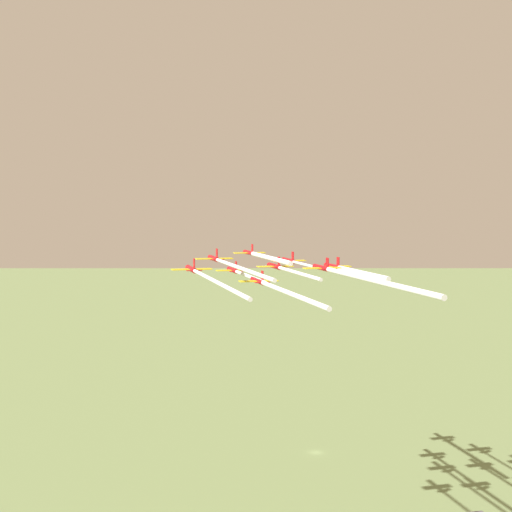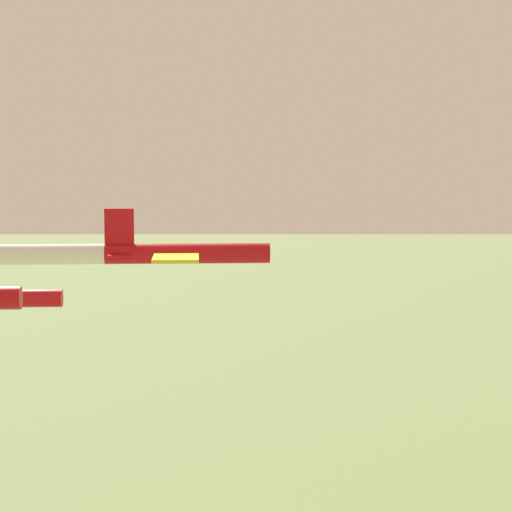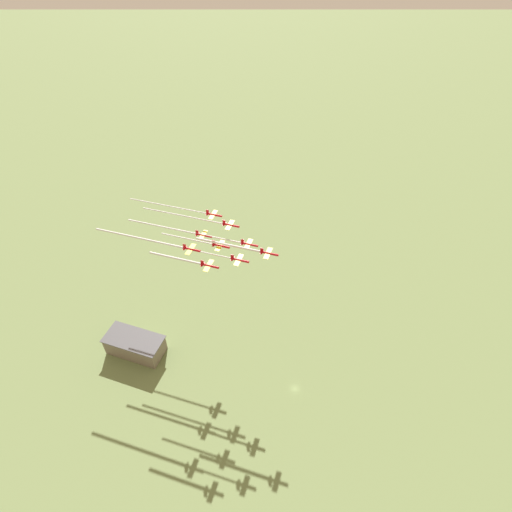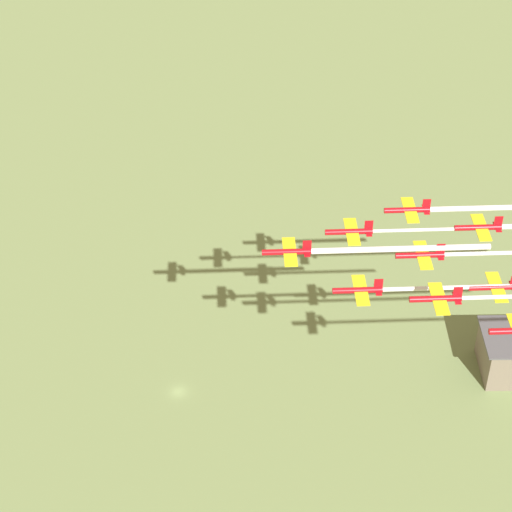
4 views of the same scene
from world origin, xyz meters
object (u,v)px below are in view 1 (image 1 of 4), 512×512
object	(u,v)px
jet_2	(289,260)
jet_4	(275,266)
jet_5	(333,266)
jet_7	(258,281)
jet_3	(214,258)
jet_8	(322,268)
jet_6	(191,269)
jet_1	(233,270)
jet_0	(249,253)

from	to	relation	value
jet_2	jet_4	distance (m)	16.00
jet_5	jet_7	size ratio (longest dim) A/B	1.00
jet_3	jet_2	bearing A→B (deg)	29.54
jet_4	jet_8	size ratio (longest dim) A/B	1.00
jet_6	jet_4	bearing A→B (deg)	29.54
jet_1	jet_5	distance (m)	28.02
jet_0	jet_7	size ratio (longest dim) A/B	1.00
jet_5	jet_6	world-z (taller)	jet_6
jet_0	jet_6	world-z (taller)	jet_0
jet_0	jet_2	world-z (taller)	jet_0
jet_1	jet_3	size ratio (longest dim) A/B	1.00
jet_4	jet_8	world-z (taller)	jet_8
jet_1	jet_6	world-z (taller)	jet_6
jet_2	jet_4	xyz separation A→B (m)	(13.99, -7.76, -0.31)
jet_1	jet_2	world-z (taller)	jet_2
jet_2	jet_6	bearing A→B (deg)	-139.64
jet_0	jet_5	size ratio (longest dim) A/B	1.00
jet_5	jet_6	distance (m)	42.86
jet_0	jet_4	size ratio (longest dim) A/B	1.00
jet_7	jet_3	bearing A→B (deg)	120.47
jet_7	jet_8	distance (m)	16.46
jet_4	jet_6	world-z (taller)	jet_6
jet_3	jet_6	world-z (taller)	jet_3
jet_3	jet_8	bearing A→B (deg)	-29.54
jet_0	jet_2	size ratio (longest dim) A/B	1.00
jet_3	jet_8	distance (m)	28.03
jet_2	jet_3	bearing A→B (deg)	-150.46
jet_4	jet_8	distance (m)	16.01
jet_1	jet_5	size ratio (longest dim) A/B	1.00
jet_3	jet_7	world-z (taller)	jet_3
jet_0	jet_4	xyz separation A→B (m)	(27.57, 0.70, -1.80)
jet_0	jet_8	bearing A→B (deg)	-78.91
jet_4	jet_5	size ratio (longest dim) A/B	1.00
jet_0	jet_3	xyz separation A→B (m)	(27.98, -15.52, 0.53)
jet_3	jet_7	distance (m)	16.64
jet_6	jet_7	bearing A→B (deg)	-0.00
jet_4	jet_8	xyz separation A→B (m)	(13.58, 8.46, 0.55)
jet_2	jet_7	bearing A→B (deg)	-120.47
jet_1	jet_5	world-z (taller)	jet_5
jet_1	jet_8	world-z (taller)	jet_8
jet_3	jet_8	size ratio (longest dim) A/B	1.00
jet_5	jet_7	world-z (taller)	jet_5
jet_1	jet_3	world-z (taller)	jet_3
jet_4	jet_6	bearing A→B (deg)	-150.46
jet_1	jet_4	size ratio (longest dim) A/B	1.00
jet_0	jet_5	bearing A→B (deg)	-59.53
jet_8	jet_7	bearing A→B (deg)	-180.00
jet_6	jet_3	bearing A→B (deg)	59.53
jet_0	jet_4	distance (m)	27.64
jet_1	jet_4	distance (m)	16.13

